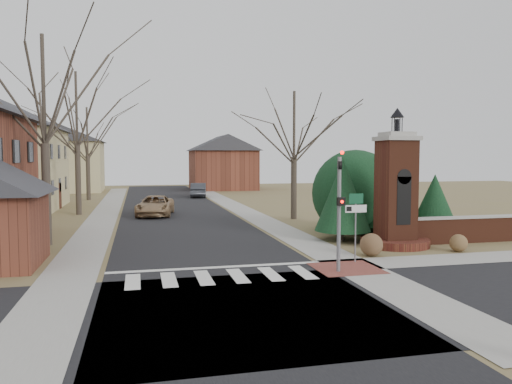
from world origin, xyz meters
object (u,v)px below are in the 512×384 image
object	(u,v)px
traffic_signal_pole	(339,202)
distant_car	(198,190)
pickup_truck	(155,206)
brick_gate_monument	(396,200)
sign_post	(356,214)

from	to	relation	value
traffic_signal_pole	distant_car	size ratio (longest dim) A/B	1.00
traffic_signal_pole	pickup_truck	xyz separation A→B (m)	(-5.90, 19.50, -1.87)
brick_gate_monument	traffic_signal_pole	bearing A→B (deg)	-136.76
traffic_signal_pole	distant_car	bearing A→B (deg)	91.45
traffic_signal_pole	distant_car	distance (m)	35.53
pickup_truck	distant_car	world-z (taller)	distant_car
distant_car	traffic_signal_pole	bearing A→B (deg)	99.07
brick_gate_monument	sign_post	bearing A→B (deg)	-138.58
sign_post	traffic_signal_pole	bearing A→B (deg)	-132.43
traffic_signal_pole	distant_car	world-z (taller)	traffic_signal_pole
brick_gate_monument	pickup_truck	xyz separation A→B (m)	(-10.60, 15.08, -1.45)
sign_post	brick_gate_monument	bearing A→B (deg)	41.42
traffic_signal_pole	sign_post	distance (m)	2.02
sign_post	brick_gate_monument	size ratio (longest dim) A/B	0.42
brick_gate_monument	distant_car	distance (m)	31.58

